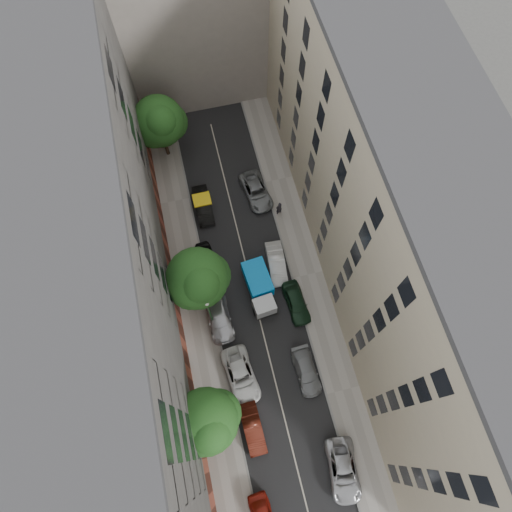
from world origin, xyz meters
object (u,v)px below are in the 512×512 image
object	(u,v)px
car_left_3	(219,316)
car_left_5	(203,205)
car_left_2	(241,375)
pedestrian	(279,208)
car_left_4	(207,261)
tree_near	(207,422)
tree_mid	(199,280)
car_right_2	(296,303)
car_right_4	(256,191)
tree_far	(160,123)
car_left_1	(253,429)
lamp_post	(209,311)
car_right_0	(343,470)
car_right_3	(276,263)
car_right_1	(306,372)
tarp_truck	(259,287)

from	to	relation	value
car_left_3	car_left_5	bearing A→B (deg)	84.45
car_left_2	pedestrian	distance (m)	16.65
car_left_4	car_left_5	world-z (taller)	car_left_5
pedestrian	car_left_2	bearing A→B (deg)	40.93
tree_near	tree_mid	distance (m)	11.15
car_right_2	car_right_4	distance (m)	12.43
car_right_4	tree_far	bearing A→B (deg)	130.86
car_left_2	tree_mid	bearing A→B (deg)	96.30
car_left_4	tree_far	world-z (taller)	tree_far
car_right_2	car_right_4	size ratio (longest dim) A/B	0.87
car_left_2	car_left_4	world-z (taller)	car_left_2
car_left_3	tree_far	distance (m)	19.63
car_left_1	lamp_post	xyz separation A→B (m)	(-1.42, 9.74, 3.26)
car_left_3	car_left_5	xyz separation A→B (m)	(0.80, 11.65, -0.01)
tree_mid	pedestrian	xyz separation A→B (m)	(9.00, 7.28, -4.44)
car_left_3	car_right_4	size ratio (longest dim) A/B	1.04
car_right_0	car_right_3	xyz separation A→B (m)	(-0.71, 18.60, 0.03)
car_left_3	car_right_2	distance (m)	7.21
car_left_3	car_left_2	bearing A→B (deg)	-83.78
car_left_2	car_right_3	distance (m)	10.96
car_left_2	car_right_4	bearing A→B (deg)	66.22
car_right_2	car_right_3	distance (m)	4.28
tree_near	tree_mid	xyz separation A→B (m)	(1.52, 11.02, 0.70)
car_left_2	car_right_0	distance (m)	11.17
car_left_5	tree_mid	bearing A→B (deg)	-100.64
car_left_4	car_right_1	size ratio (longest dim) A/B	0.91
car_left_1	car_left_4	xyz separation A→B (m)	(-0.79, 15.63, -0.02)
car_left_3	car_right_0	world-z (taller)	car_left_3
pedestrian	tree_far	bearing A→B (deg)	-68.14
car_right_3	tree_near	world-z (taller)	tree_near
tree_mid	tree_far	world-z (taller)	tree_mid
car_right_1	car_right_3	xyz separation A→B (m)	(0.00, 10.40, 0.10)
car_right_0	tree_mid	distance (m)	19.28
lamp_post	car_left_1	bearing A→B (deg)	-81.71
car_right_3	tree_mid	distance (m)	8.92
tree_mid	tree_far	distance (m)	17.00
car_right_0	car_right_1	size ratio (longest dim) A/B	1.15
car_left_3	car_left_4	distance (m)	5.60
car_right_3	car_right_4	xyz separation A→B (m)	(0.00, 8.20, -0.05)
tree_far	lamp_post	distance (m)	19.40
car_right_2	tree_far	xyz separation A→B (m)	(-8.73, 19.44, 4.50)
tree_near	car_right_4	bearing A→B (deg)	67.17
car_left_1	car_right_4	xyz separation A→B (m)	(5.61, 22.03, -0.01)
tree_near	pedestrian	xyz separation A→B (m)	(10.52, 18.31, -3.74)
tree_mid	car_right_1	bearing A→B (deg)	-49.84
car_right_3	car_left_1	bearing A→B (deg)	-107.78
car_left_4	car_right_1	distance (m)	13.78
car_left_2	tree_far	bearing A→B (deg)	89.30
tarp_truck	car_left_2	size ratio (longest dim) A/B	1.02
car_right_2	tree_mid	world-z (taller)	tree_mid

